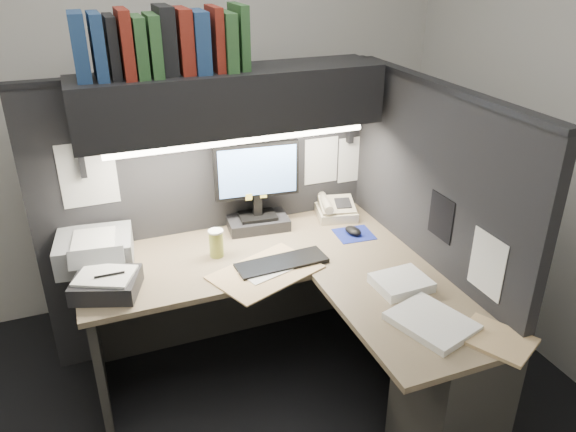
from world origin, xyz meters
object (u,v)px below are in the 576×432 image
(desk, at_px, (343,344))
(coffee_cup, at_px, (216,244))
(notebook_stack, at_px, (107,285))
(telephone, at_px, (336,210))
(keyboard, at_px, (282,263))
(overhead_shelf, at_px, (231,100))
(printer, at_px, (95,250))
(monitor, at_px, (257,196))

(desk, relative_size, coffee_cup, 12.29)
(notebook_stack, bearing_deg, telephone, 14.55)
(telephone, bearing_deg, keyboard, -127.50)
(desk, bearing_deg, overhead_shelf, 111.79)
(desk, distance_m, notebook_stack, 1.16)
(keyboard, relative_size, notebook_stack, 1.60)
(overhead_shelf, bearing_deg, telephone, 2.35)
(printer, bearing_deg, notebook_stack, -78.16)
(monitor, distance_m, coffee_cup, 0.40)
(printer, height_order, notebook_stack, printer)
(coffee_cup, bearing_deg, desk, -51.37)
(monitor, relative_size, coffee_cup, 3.69)
(desk, relative_size, monitor, 3.33)
(keyboard, bearing_deg, notebook_stack, 173.22)
(keyboard, xyz_separation_m, notebook_stack, (-0.85, 0.06, 0.03))
(keyboard, height_order, telephone, telephone)
(telephone, height_order, printer, printer)
(keyboard, bearing_deg, overhead_shelf, 104.64)
(monitor, distance_m, keyboard, 0.48)
(coffee_cup, bearing_deg, keyboard, -37.29)
(keyboard, xyz_separation_m, telephone, (0.50, 0.41, 0.03))
(coffee_cup, bearing_deg, telephone, 14.24)
(coffee_cup, distance_m, notebook_stack, 0.59)
(desk, bearing_deg, coffee_cup, 128.63)
(coffee_cup, bearing_deg, notebook_stack, -165.03)
(desk, bearing_deg, notebook_stack, 157.50)
(printer, bearing_deg, monitor, 11.57)
(overhead_shelf, relative_size, monitor, 3.04)
(desk, height_order, printer, printer)
(keyboard, distance_m, telephone, 0.65)
(desk, xyz_separation_m, keyboard, (-0.18, 0.36, 0.30))
(telephone, bearing_deg, monitor, -169.82)
(overhead_shelf, xyz_separation_m, notebook_stack, (-0.73, -0.33, -0.73))
(desk, relative_size, printer, 4.60)
(monitor, bearing_deg, printer, -170.28)
(coffee_cup, bearing_deg, printer, 165.12)
(monitor, bearing_deg, telephone, 2.48)
(overhead_shelf, height_order, coffee_cup, overhead_shelf)
(overhead_shelf, distance_m, coffee_cup, 0.74)
(monitor, height_order, printer, monitor)
(telephone, bearing_deg, desk, -99.49)
(printer, bearing_deg, telephone, 9.04)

